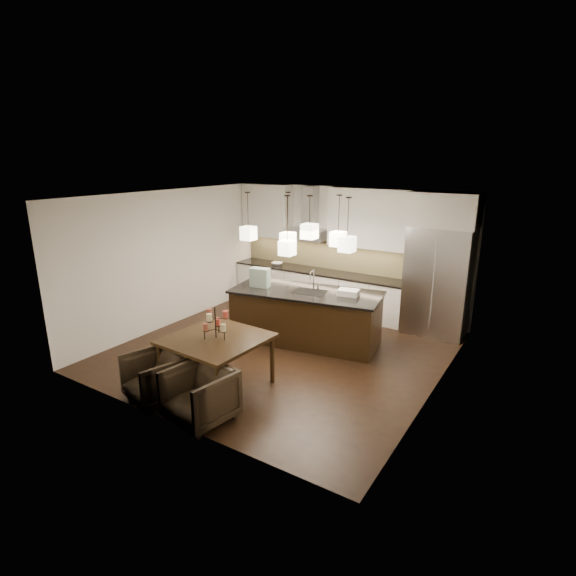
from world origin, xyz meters
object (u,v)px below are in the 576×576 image
Objects in this scene: island_body at (306,317)px; dining_table at (217,362)px; armchair_right at (200,395)px; refrigerator at (438,281)px; armchair_left at (155,377)px.

island_body is 2.30m from dining_table.
dining_table reaches higher than armchair_right.
armchair_left is (-2.70, -4.82, -0.71)m from refrigerator.
refrigerator is 2.62× the size of armchair_right.
island_body is 3.13m from armchair_right.
armchair_left is (-0.49, -0.79, -0.05)m from dining_table.
island_body is 3.32× the size of armchair_right.
island_body is 3.16m from armchair_left.
armchair_left is at bearing -119.21° from refrigerator.
armchair_right is at bearing 13.36° from armchair_left.
armchair_right is (0.91, -0.05, 0.01)m from armchair_left.
island_body reaches higher than armchair_left.
island_body is at bearing 102.89° from armchair_right.
island_body is (-1.97, -1.74, -0.60)m from refrigerator.
dining_table is at bearing -118.69° from refrigerator.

